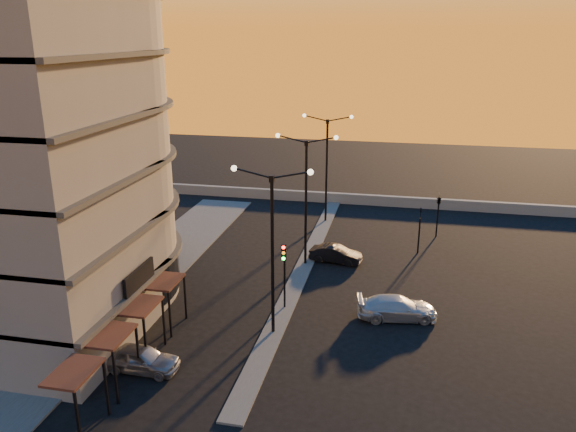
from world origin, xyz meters
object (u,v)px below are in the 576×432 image
Objects in this scene: streetlamp_mid at (306,190)px; car_sedan at (336,254)px; car_wagon at (397,308)px; traffic_light_main at (284,266)px; car_hatchback at (141,359)px.

streetlamp_mid is 2.52× the size of car_sedan.
car_sedan is 0.81× the size of car_wagon.
car_sedan is (2.08, 8.08, -2.27)m from traffic_light_main.
car_hatchback is (-5.56, -7.79, -2.23)m from traffic_light_main.
car_hatchback is at bearing -125.54° from traffic_light_main.
traffic_light_main is 1.10× the size of car_hatchback.
car_hatchback is 14.71m from car_wagon.
car_wagon is (4.62, -7.76, 0.05)m from car_sedan.
car_sedan is 9.03m from car_wagon.
car_wagon is at bearing 2.74° from traffic_light_main.
streetlamp_mid is 5.47m from car_sedan.
car_wagon is at bearing -56.07° from car_hatchback.
car_sedan is at bearing 20.18° from car_wagon.
traffic_light_main is 8.64m from car_sedan.
car_sedan is (7.65, 15.86, -0.04)m from car_hatchback.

